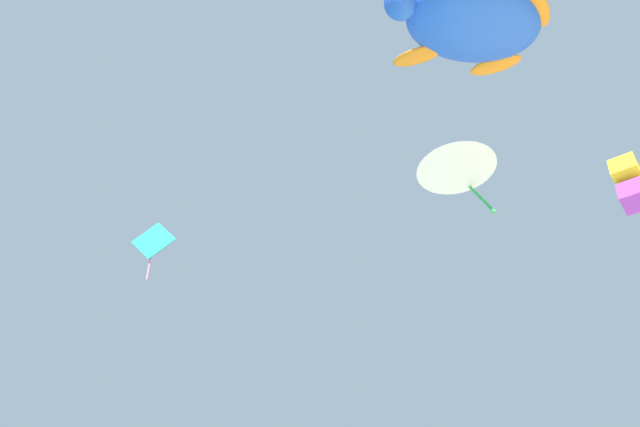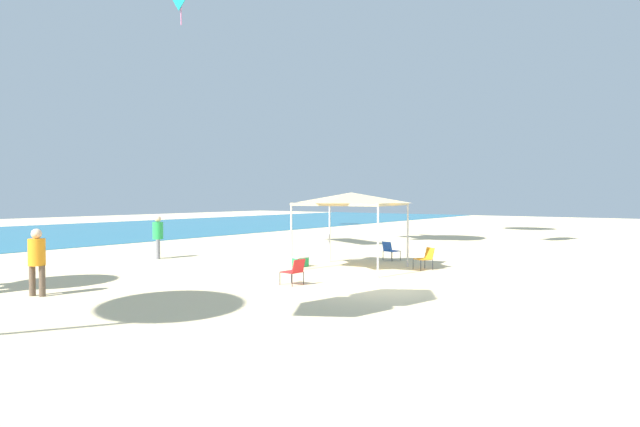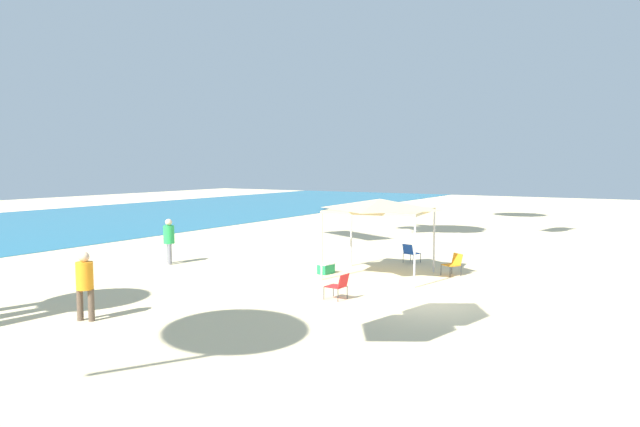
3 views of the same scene
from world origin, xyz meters
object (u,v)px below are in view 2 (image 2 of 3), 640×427
cooler_box (300,262)px  person_kite_handler (37,257)px  folding_chair_facing_ocean (426,257)px  person_far_stroller (158,233)px  folding_chair_near_cooler (390,249)px  folding_chair_left_of_tent (295,270)px  canopy_tent (351,199)px

cooler_box → person_kite_handler: person_kite_handler is taller
folding_chair_facing_ocean → person_far_stroller: 11.63m
folding_chair_near_cooler → cooler_box: size_ratio=1.22×
folding_chair_facing_ocean → person_far_stroller: person_far_stroller is taller
cooler_box → folding_chair_left_of_tent: bearing=-143.9°
cooler_box → person_kite_handler: size_ratio=0.36×
folding_chair_facing_ocean → person_kite_handler: bearing=-88.1°
folding_chair_near_cooler → person_kite_handler: bearing=87.0°
canopy_tent → folding_chair_left_of_tent: canopy_tent is taller
folding_chair_left_of_tent → person_kite_handler: bearing=-35.4°
person_far_stroller → person_kite_handler: (-7.44, -4.61, -0.02)m
cooler_box → person_far_stroller: (-1.55, 6.73, 0.91)m
cooler_box → folding_chair_near_cooler: bearing=-25.3°
canopy_tent → folding_chair_left_of_tent: 4.67m
canopy_tent → cooler_box: (-0.70, 1.92, -2.43)m
folding_chair_near_cooler → person_far_stroller: bearing=46.4°
folding_chair_facing_ocean → person_kite_handler: size_ratio=0.44×
canopy_tent → person_kite_handler: (-9.69, 4.03, -1.54)m
folding_chair_near_cooler → cooler_box: bearing=78.7°
person_far_stroller → folding_chair_left_of_tent: bearing=27.4°
cooler_box → person_kite_handler: 9.28m
canopy_tent → folding_chair_left_of_tent: bearing=-172.2°
canopy_tent → person_kite_handler: canopy_tent is taller
person_far_stroller → canopy_tent: bearing=53.3°
folding_chair_left_of_tent → folding_chair_near_cooler: (7.29, 0.65, 0.00)m
person_far_stroller → person_kite_handler: person_far_stroller is taller
folding_chair_left_of_tent → person_far_stroller: person_far_stroller is taller
canopy_tent → person_far_stroller: bearing=104.6°
folding_chair_left_of_tent → person_kite_handler: size_ratio=0.44×
folding_chair_facing_ocean → person_far_stroller: (-3.77, 10.99, 0.64)m
folding_chair_left_of_tent → cooler_box: (3.40, 2.48, -0.27)m
folding_chair_near_cooler → folding_chair_facing_ocean: size_ratio=1.00×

